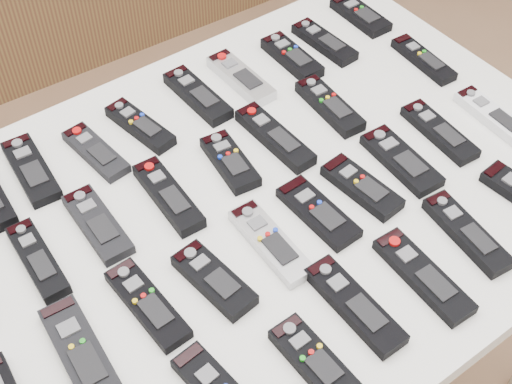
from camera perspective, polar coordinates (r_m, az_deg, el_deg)
table at (r=1.31m, az=0.00°, el=-2.27°), size 1.25×0.88×0.78m
remote_2 at (r=1.36m, az=-17.54°, el=1.70°), size 0.07×0.18×0.02m
remote_3 at (r=1.36m, az=-12.69°, el=3.14°), size 0.07×0.16×0.02m
remote_4 at (r=1.40m, az=-9.25°, el=5.25°), size 0.07×0.17×0.02m
remote_5 at (r=1.45m, az=-4.69°, el=7.71°), size 0.06×0.18×0.02m
remote_6 at (r=1.48m, az=-1.23°, el=9.11°), size 0.06×0.17×0.02m
remote_7 at (r=1.54m, az=2.89°, el=10.72°), size 0.06×0.16×0.02m
remote_8 at (r=1.59m, az=5.49°, el=11.85°), size 0.06×0.17×0.02m
remote_9 at (r=1.68m, az=8.35°, el=13.82°), size 0.06×0.15×0.02m
remote_11 at (r=1.22m, az=-17.05°, el=-5.21°), size 0.05×0.17×0.02m
remote_12 at (r=1.24m, az=-12.55°, el=-2.53°), size 0.06×0.17×0.02m
remote_13 at (r=1.26m, az=-7.02°, el=-0.31°), size 0.06×0.18×0.02m
remote_14 at (r=1.31m, az=-2.09°, el=2.43°), size 0.07×0.15×0.02m
remote_15 at (r=1.35m, az=1.52°, el=4.42°), size 0.05×0.19×0.02m
remote_16 at (r=1.43m, az=5.91°, el=6.88°), size 0.06×0.17×0.02m
remote_17 at (r=1.58m, az=13.24°, el=10.29°), size 0.05×0.17×0.02m
remote_19 at (r=1.10m, az=-13.79°, el=-12.45°), size 0.07×0.20×0.02m
remote_20 at (r=1.13m, az=-8.67°, el=-8.87°), size 0.06×0.18×0.02m
remote_21 at (r=1.14m, az=-3.38°, el=-7.03°), size 0.07×0.16×0.02m
remote_22 at (r=1.19m, az=1.19°, el=-4.07°), size 0.06×0.18×0.02m
remote_23 at (r=1.23m, az=5.00°, el=-1.64°), size 0.06×0.16×0.02m
remote_24 at (r=1.28m, az=8.45°, el=0.40°), size 0.07×0.16×0.02m
remote_25 at (r=1.34m, az=11.54°, el=2.50°), size 0.07×0.17×0.02m
remote_26 at (r=1.41m, az=14.46°, el=4.69°), size 0.06×0.18×0.02m
remote_27 at (r=1.47m, az=18.52°, el=5.70°), size 0.06×0.18×0.02m
remote_31 at (r=1.07m, az=4.66°, el=-13.31°), size 0.06×0.15×0.02m
remote_32 at (r=1.13m, az=7.89°, el=-8.96°), size 0.05×0.19×0.02m
remote_33 at (r=1.18m, az=13.23°, el=-6.54°), size 0.06×0.19×0.02m
remote_34 at (r=1.25m, az=16.51°, el=-3.16°), size 0.07×0.18×0.02m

